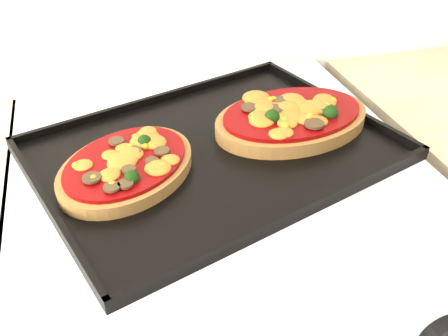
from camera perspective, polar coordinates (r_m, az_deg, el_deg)
name	(u,v)px	position (r m, az deg, el deg)	size (l,w,h in m)	color
baking_tray	(214,148)	(0.74, -1.10, 2.29)	(0.50, 0.37, 0.02)	black
pizza_left	(126,165)	(0.69, -11.12, 0.36)	(0.21, 0.16, 0.03)	brown
pizza_right	(292,117)	(0.79, 7.77, 5.84)	(0.25, 0.17, 0.04)	brown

